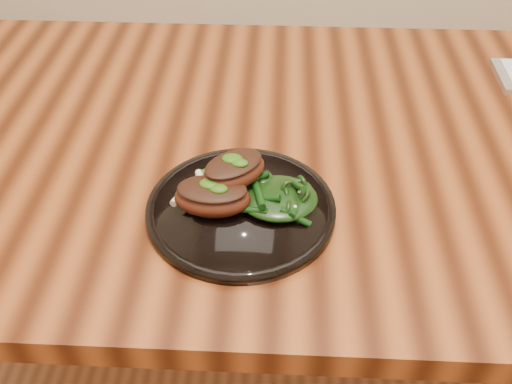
% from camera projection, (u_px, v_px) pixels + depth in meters
% --- Properties ---
extents(desk, '(1.60, 0.80, 0.75)m').
position_uv_depth(desk, '(343.00, 177.00, 0.96)').
color(desk, '#371506').
rests_on(desk, ground).
extents(plate, '(0.26, 0.26, 0.02)m').
position_uv_depth(plate, '(241.00, 209.00, 0.77)').
color(plate, black).
rests_on(plate, desk).
extents(lamb_chop_front, '(0.11, 0.08, 0.05)m').
position_uv_depth(lamb_chop_front, '(212.00, 196.00, 0.75)').
color(lamb_chop_front, '#451A0D').
rests_on(lamb_chop_front, plate).
extents(lamb_chop_back, '(0.11, 0.11, 0.04)m').
position_uv_depth(lamb_chop_back, '(233.00, 170.00, 0.76)').
color(lamb_chop_back, '#451A0D').
rests_on(lamb_chop_back, plate).
extents(herb_smear, '(0.08, 0.05, 0.00)m').
position_uv_depth(herb_smear, '(221.00, 177.00, 0.81)').
color(herb_smear, '#174006').
rests_on(herb_smear, plate).
extents(greens_heap, '(0.11, 0.10, 0.04)m').
position_uv_depth(greens_heap, '(279.00, 194.00, 0.76)').
color(greens_heap, black).
rests_on(greens_heap, plate).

